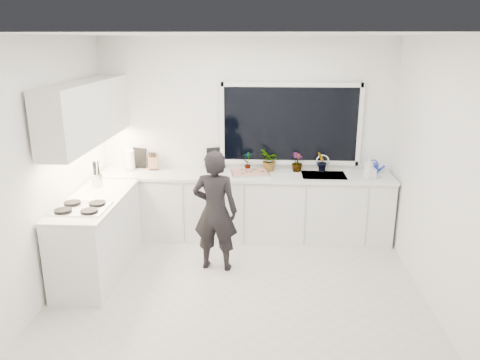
{
  "coord_description": "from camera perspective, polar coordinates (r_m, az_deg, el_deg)",
  "views": [
    {
      "loc": [
        0.28,
        -4.58,
        2.66
      ],
      "look_at": [
        -0.01,
        0.4,
        1.15
      ],
      "focal_mm": 35.0,
      "sensor_mm": 36.0,
      "label": 1
    }
  ],
  "objects": [
    {
      "name": "picture_frame_small",
      "position": [
        6.51,
        -2.97,
        2.68
      ],
      "size": [
        0.24,
        0.11,
        0.3
      ],
      "primitive_type": "cube",
      "rotation": [
        0.0,
        0.0,
        0.39
      ],
      "color": "black",
      "rests_on": "countertop_back"
    },
    {
      "name": "pizza",
      "position": [
        6.24,
        1.21,
        0.96
      ],
      "size": [
        0.5,
        0.4,
        0.01
      ],
      "primitive_type": "cube",
      "rotation": [
        0.0,
        0.0,
        0.17
      ],
      "color": "red",
      "rests_on": "pizza_tray"
    },
    {
      "name": "countertop_left",
      "position": [
        5.59,
        -17.33,
        -2.32
      ],
      "size": [
        0.62,
        1.6,
        0.04
      ],
      "primitive_type": "cube",
      "color": "silver",
      "rests_on": "base_cabinets_left"
    },
    {
      "name": "window",
      "position": [
        6.41,
        6.16,
        6.78
      ],
      "size": [
        1.8,
        0.02,
        1.0
      ],
      "primitive_type": "cube",
      "color": "black",
      "rests_on": "wall_back"
    },
    {
      "name": "base_cabinets_left",
      "position": [
        5.75,
        -16.93,
        -6.65
      ],
      "size": [
        0.58,
        1.6,
        0.88
      ],
      "primitive_type": "cube",
      "color": "white",
      "rests_on": "floor"
    },
    {
      "name": "wall_left",
      "position": [
        5.29,
        -22.5,
        1.18
      ],
      "size": [
        0.02,
        3.5,
        2.7
      ],
      "primitive_type": "cube",
      "color": "white",
      "rests_on": "ground"
    },
    {
      "name": "herb_plants",
      "position": [
        6.4,
        4.83,
        2.35
      ],
      "size": [
        1.17,
        0.32,
        0.31
      ],
      "color": "#26662D",
      "rests_on": "countertop_back"
    },
    {
      "name": "paper_towel_roll",
      "position": [
        6.61,
        -13.2,
        2.29
      ],
      "size": [
        0.12,
        0.12,
        0.26
      ],
      "primitive_type": "cylinder",
      "rotation": [
        0.0,
        0.0,
        -0.12
      ],
      "color": "white",
      "rests_on": "countertop_back"
    },
    {
      "name": "knife_block",
      "position": [
        6.57,
        -10.52,
        2.19
      ],
      "size": [
        0.14,
        0.12,
        0.22
      ],
      "primitive_type": "cube",
      "rotation": [
        0.0,
        0.0,
        0.13
      ],
      "color": "#A2824B",
      "rests_on": "countertop_back"
    },
    {
      "name": "floor",
      "position": [
        5.31,
        -0.17,
        -13.35
      ],
      "size": [
        4.0,
        3.5,
        0.02
      ],
      "primitive_type": "cube",
      "color": "beige",
      "rests_on": "ground"
    },
    {
      "name": "ceiling",
      "position": [
        4.59,
        -0.2,
        17.46
      ],
      "size": [
        4.0,
        3.5,
        0.02
      ],
      "primitive_type": "cube",
      "color": "white",
      "rests_on": "wall_back"
    },
    {
      "name": "pizza_tray",
      "position": [
        6.25,
        1.21,
        0.81
      ],
      "size": [
        0.55,
        0.45,
        0.03
      ],
      "primitive_type": "cube",
      "rotation": [
        0.0,
        0.0,
        0.17
      ],
      "color": "#B0AFB4",
      "rests_on": "countertop_back"
    },
    {
      "name": "picture_frame_large",
      "position": [
        6.71,
        -12.2,
        2.67
      ],
      "size": [
        0.21,
        0.1,
        0.28
      ],
      "primitive_type": "cube",
      "rotation": [
        0.0,
        0.0,
        -0.37
      ],
      "color": "black",
      "rests_on": "countertop_back"
    },
    {
      "name": "wall_right",
      "position": [
        5.07,
        23.13,
        0.47
      ],
      "size": [
        0.02,
        3.5,
        2.7
      ],
      "primitive_type": "cube",
      "color": "white",
      "rests_on": "ground"
    },
    {
      "name": "stovetop",
      "position": [
        5.28,
        -18.86,
        -3.19
      ],
      "size": [
        0.56,
        0.48,
        0.03
      ],
      "primitive_type": "cube",
      "color": "black",
      "rests_on": "countertop_left"
    },
    {
      "name": "person",
      "position": [
        5.49,
        -3.05,
        -3.79
      ],
      "size": [
        0.57,
        0.41,
        1.46
      ],
      "primitive_type": "imported",
      "rotation": [
        0.0,
        0.0,
        3.03
      ],
      "color": "black",
      "rests_on": "floor"
    },
    {
      "name": "countertop_back",
      "position": [
        6.28,
        0.62,
        0.57
      ],
      "size": [
        3.94,
        0.62,
        0.04
      ],
      "primitive_type": "cube",
      "color": "silver",
      "rests_on": "base_cabinets_back"
    },
    {
      "name": "wall_back",
      "position": [
        6.48,
        0.76,
        5.18
      ],
      "size": [
        4.0,
        0.02,
        2.7
      ],
      "primitive_type": "cube",
      "color": "white",
      "rests_on": "ground"
    },
    {
      "name": "upper_cabinets",
      "position": [
        5.73,
        -18.09,
        7.89
      ],
      "size": [
        0.34,
        2.1,
        0.7
      ],
      "primitive_type": "cube",
      "color": "white",
      "rests_on": "wall_left"
    },
    {
      "name": "faucet",
      "position": [
        6.49,
        10.02,
        2.03
      ],
      "size": [
        0.03,
        0.03,
        0.22
      ],
      "primitive_type": "cylinder",
      "color": "silver",
      "rests_on": "countertop_back"
    },
    {
      "name": "base_cabinets_back",
      "position": [
        6.43,
        0.61,
        -3.34
      ],
      "size": [
        3.92,
        0.58,
        0.88
      ],
      "primitive_type": "cube",
      "color": "white",
      "rests_on": "floor"
    },
    {
      "name": "sink",
      "position": [
        6.34,
        10.15,
        0.17
      ],
      "size": [
        0.58,
        0.42,
        0.14
      ],
      "primitive_type": "cube",
      "color": "silver",
      "rests_on": "countertop_back"
    },
    {
      "name": "soap_bottles",
      "position": [
        6.24,
        15.52,
        1.37
      ],
      "size": [
        0.19,
        0.17,
        0.31
      ],
      "color": "#D8BF66",
      "rests_on": "countertop_back"
    },
    {
      "name": "watering_can",
      "position": [
        6.57,
        15.91,
        1.43
      ],
      "size": [
        0.14,
        0.14,
        0.13
      ],
      "primitive_type": "cylinder",
      "rotation": [
        0.0,
        0.0,
        -0.01
      ],
      "color": "#132AB2",
      "rests_on": "countertop_back"
    },
    {
      "name": "utensil_crock",
      "position": [
        6.0,
        -17.0,
        0.02
      ],
      "size": [
        0.16,
        0.16,
        0.16
      ],
      "primitive_type": "cylinder",
      "rotation": [
        0.0,
        0.0,
        -0.24
      ],
      "color": "silver",
      "rests_on": "countertop_left"
    }
  ]
}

